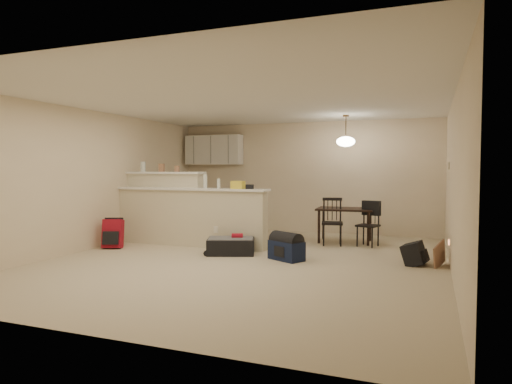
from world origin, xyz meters
The scene contains 21 objects.
room centered at (0.00, 0.00, 1.25)m, with size 7.00×7.02×2.50m.
breakfast_bar centered at (-1.76, 0.98, 0.61)m, with size 3.08×0.58×1.39m.
upper_cabinets centered at (-2.20, 3.32, 1.90)m, with size 1.40×0.34×0.70m, color white.
kitchen_counter centered at (-2.00, 3.19, 0.45)m, with size 1.80×0.60×0.90m, color white.
thermostat centered at (2.98, 1.55, 1.50)m, with size 0.02×0.12×0.12m, color beige.
jar centered at (-2.70, 1.12, 1.49)m, with size 0.10×0.10×0.20m, color silver.
cereal_box centered at (-2.26, 1.12, 1.47)m, with size 0.10×0.07×0.16m, color #9D6E51.
small_box centered at (-1.91, 1.12, 1.45)m, with size 0.08×0.06×0.12m, color #9D6E51.
bottle_a centered at (-1.18, 0.90, 1.22)m, with size 0.07×0.07×0.26m, color silver.
bottle_b centered at (-0.91, 0.90, 1.18)m, with size 0.06×0.06×0.18m, color silver.
bag_lump centered at (-0.52, 0.90, 1.16)m, with size 0.22×0.18×0.14m, color #9D6E51.
pouch centered at (-0.30, 0.90, 1.13)m, with size 0.12×0.10×0.08m, color #9D6E51.
dining_table centered at (1.14, 2.35, 0.59)m, with size 1.12×0.79×0.67m.
pendant_lamp centered at (1.14, 2.35, 1.99)m, with size 0.36×0.36×0.62m.
dining_chair_near centered at (0.98, 1.93, 0.45)m, with size 0.39×0.37×0.89m, color black, non-canonical shape.
dining_chair_far centered at (1.63, 2.03, 0.41)m, with size 0.36×0.35×0.83m, color black, non-canonical shape.
suitcase centered at (-0.44, 0.40, 0.13)m, with size 0.78×0.51×0.27m, color black.
red_backpack centered at (-2.70, 0.16, 0.26)m, with size 0.35×0.22×0.52m, color maroon.
navy_duffel centered at (0.59, 0.26, 0.15)m, with size 0.56×0.31×0.31m, color #111B38.
black_daypack centered at (2.50, 0.61, 0.17)m, with size 0.38×0.26×0.33m, color black.
cardboard_sheet centered at (2.85, 0.61, 0.18)m, with size 0.46×0.02×0.35m, color #9D6E51.
Camera 1 is at (2.72, -6.62, 1.46)m, focal length 32.00 mm.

